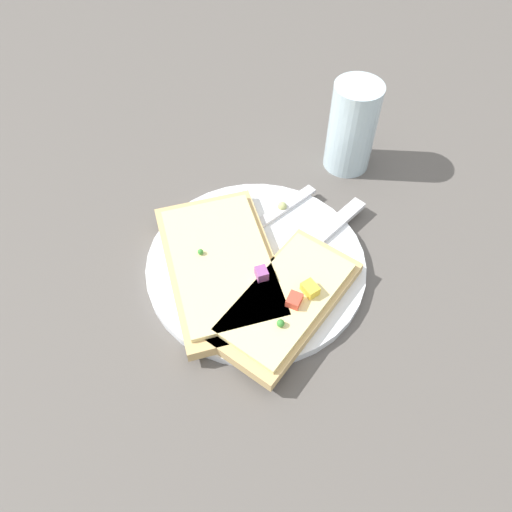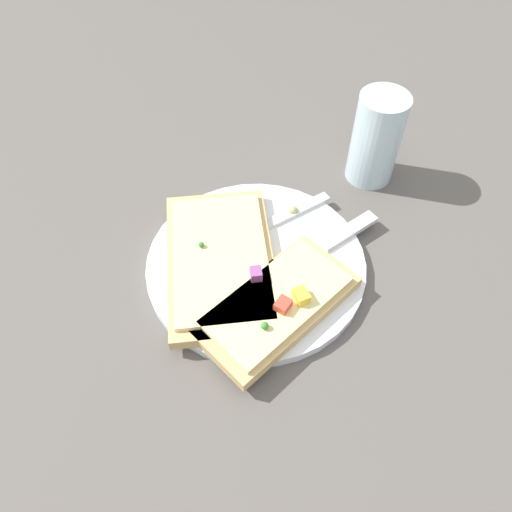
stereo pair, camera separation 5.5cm
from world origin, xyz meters
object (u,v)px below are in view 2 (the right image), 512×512
at_px(fork, 251,233).
at_px(drinking_glass, 376,139).
at_px(knife, 317,251).
at_px(pizza_slice_main, 221,260).
at_px(pizza_slice_corner, 277,304).
at_px(plate, 256,265).

height_order(fork, drinking_glass, drinking_glass).
height_order(knife, pizza_slice_main, pizza_slice_main).
bearing_deg(pizza_slice_main, pizza_slice_corner, 40.12).
relative_size(plate, knife, 1.41).
relative_size(knife, pizza_slice_main, 0.78).
relative_size(fork, pizza_slice_corner, 0.81).
bearing_deg(pizza_slice_main, knife, 93.27).
distance_m(pizza_slice_main, drinking_glass, 0.25).
height_order(knife, drinking_glass, drinking_glass).
bearing_deg(knife, pizza_slice_main, -26.67).
relative_size(knife, pizza_slice_corner, 0.91).
bearing_deg(pizza_slice_main, plate, 91.85).
height_order(fork, pizza_slice_corner, pizza_slice_corner).
relative_size(knife, drinking_glass, 1.47).
height_order(pizza_slice_main, pizza_slice_corner, same).
bearing_deg(plate, pizza_slice_main, -157.53).
xyz_separation_m(knife, pizza_slice_corner, (-0.03, -0.09, 0.01)).
distance_m(plate, fork, 0.04).
bearing_deg(pizza_slice_main, fork, 137.38).
height_order(fork, pizza_slice_main, pizza_slice_main).
height_order(plate, fork, fork).
relative_size(pizza_slice_main, pizza_slice_corner, 1.17).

